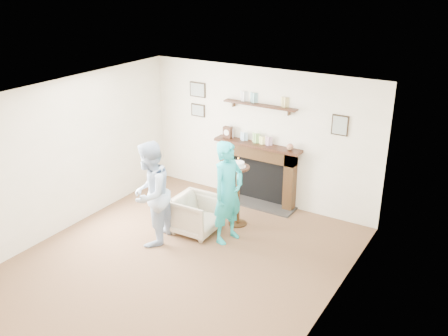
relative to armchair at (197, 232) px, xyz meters
The scene contains 6 objects.
ground 0.90m from the armchair, 70.46° to the right, with size 5.00×5.00×0.00m, color brown.
room_shell 1.66m from the armchair, 27.20° to the right, with size 4.54×5.02×2.52m.
armchair is the anchor object (origin of this frame).
man 0.75m from the armchair, 124.01° to the right, with size 0.82×0.64×1.68m, color silver.
woman 0.57m from the armchair, ahead, with size 0.61×0.40×1.67m, color #1EA1AD.
pedestal_table 1.05m from the armchair, 52.84° to the left, with size 0.38×0.38×1.22m.
Camera 1 is at (3.89, -5.15, 4.10)m, focal length 40.00 mm.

